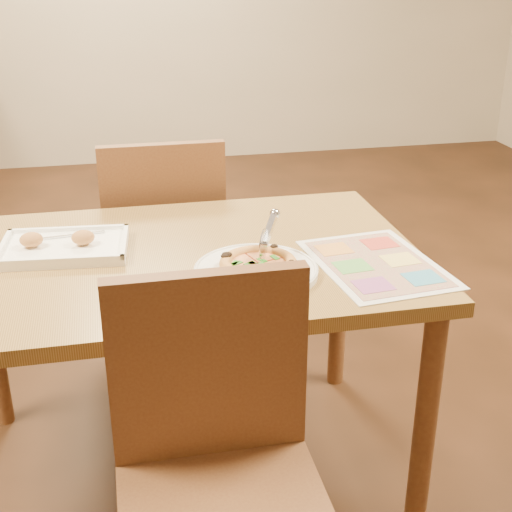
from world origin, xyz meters
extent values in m
plane|color=#351D0E|center=(0.00, 0.00, 0.00)|extent=(7.00, 7.00, 0.00)
cube|color=olive|center=(0.00, 0.00, 0.70)|extent=(1.30, 0.85, 0.04)
cylinder|color=brown|center=(0.59, -0.36, 0.34)|extent=(0.06, 0.06, 0.68)
cylinder|color=brown|center=(0.59, 0.36, 0.34)|extent=(0.06, 0.06, 0.68)
cube|color=brown|center=(0.00, -0.51, 0.68)|extent=(0.42, 0.04, 0.45)
cube|color=brown|center=(0.00, 0.70, 0.45)|extent=(0.42, 0.42, 0.04)
cube|color=brown|center=(0.00, 0.51, 0.68)|extent=(0.42, 0.04, 0.45)
cylinder|color=white|center=(0.18, -0.16, 0.73)|extent=(0.32, 0.32, 0.02)
cylinder|color=#DF9F4C|center=(0.18, -0.16, 0.74)|extent=(0.20, 0.20, 0.01)
cylinder|color=#E4CA7C|center=(0.18, -0.16, 0.75)|extent=(0.16, 0.16, 0.01)
torus|color=#DF9F4C|center=(0.18, -0.16, 0.75)|extent=(0.20, 0.20, 0.03)
cylinder|color=silver|center=(0.20, -0.14, 0.79)|extent=(0.04, 0.07, 0.08)
cube|color=silver|center=(0.23, -0.09, 0.81)|extent=(0.07, 0.12, 0.06)
cube|color=white|center=(-0.31, 0.09, 0.73)|extent=(0.36, 0.26, 0.02)
cube|color=silver|center=(-0.31, 0.09, 0.74)|extent=(0.17, 0.03, 0.00)
ellipsoid|color=#BD7C43|center=(-0.39, 0.10, 0.76)|extent=(0.06, 0.05, 0.04)
ellipsoid|color=#BD7C43|center=(-0.26, 0.08, 0.76)|extent=(0.06, 0.05, 0.04)
cube|color=silver|center=(0.50, -0.17, 0.72)|extent=(0.34, 0.45, 0.00)
camera|label=1|loc=(-0.17, -1.78, 1.49)|focal=50.00mm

